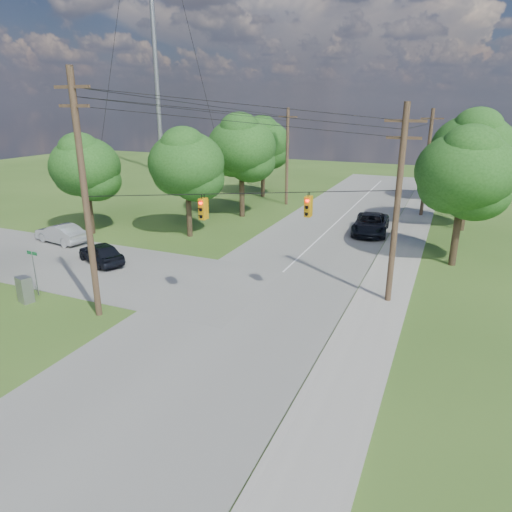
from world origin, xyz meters
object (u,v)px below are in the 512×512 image
at_px(pole_north_e, 427,163).
at_px(control_cabinet, 25,290).
at_px(pole_ne, 397,205).
at_px(car_cross_dark, 101,253).
at_px(car_main_north, 371,224).
at_px(car_cross_silver, 60,233).
at_px(pole_sw, 85,196).
at_px(pole_north_w, 287,156).

bearing_deg(pole_north_e, control_cabinet, -121.42).
xyz_separation_m(pole_ne, car_cross_dark, (-18.87, -1.27, -4.69)).
bearing_deg(car_cross_dark, car_main_north, 159.00).
bearing_deg(pole_ne, car_cross_dark, -176.16).
bearing_deg(control_cabinet, car_cross_dark, 111.20).
bearing_deg(pole_ne, car_cross_silver, 177.04).
relative_size(pole_sw, pole_ne, 1.14).
relative_size(pole_sw, pole_north_w, 1.20).
xyz_separation_m(pole_north_e, pole_north_w, (-13.90, 0.00, 0.00)).
distance_m(pole_sw, car_cross_dark, 9.93).
distance_m(pole_sw, car_cross_silver, 15.62).
relative_size(pole_sw, car_cross_dark, 2.76).
distance_m(pole_sw, pole_north_e, 32.55).
height_order(pole_ne, car_cross_silver, pole_ne).
xyz_separation_m(pole_north_w, control_cabinet, (-4.39, -29.94, -4.40)).
relative_size(car_cross_silver, control_cabinet, 3.11).
bearing_deg(car_cross_silver, car_cross_dark, 76.49).
relative_size(pole_ne, control_cabinet, 7.16).
bearing_deg(pole_north_w, pole_sw, -89.23).
distance_m(pole_ne, car_cross_silver, 25.60).
height_order(pole_north_e, control_cabinet, pole_north_e).
distance_m(pole_north_w, car_main_north, 14.05).
distance_m(pole_sw, pole_ne, 15.51).
xyz_separation_m(pole_sw, car_cross_silver, (-11.63, 8.90, -5.44)).
distance_m(car_cross_dark, car_main_north, 21.53).
height_order(pole_north_w, control_cabinet, pole_north_w).
relative_size(car_cross_silver, car_main_north, 0.77).
bearing_deg(pole_ne, pole_north_e, 90.00).
relative_size(pole_sw, car_cross_silver, 2.63).
relative_size(pole_ne, car_main_north, 1.78).
xyz_separation_m(pole_ne, pole_north_e, (-0.00, 22.00, -0.34)).
bearing_deg(pole_north_w, car_cross_dark, -102.05).
bearing_deg(pole_north_w, pole_north_e, 0.00).
distance_m(pole_ne, car_main_north, 14.86).
height_order(car_cross_dark, control_cabinet, car_cross_dark).
height_order(pole_sw, pole_north_w, pole_sw).
relative_size(pole_north_w, control_cabinet, 6.82).
relative_size(pole_north_e, control_cabinet, 6.82).
height_order(pole_sw, car_cross_dark, pole_sw).
distance_m(pole_north_e, car_main_north, 9.94).
xyz_separation_m(pole_north_e, control_cabinet, (-18.29, -29.94, -4.40)).
relative_size(pole_north_e, car_cross_silver, 2.19).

